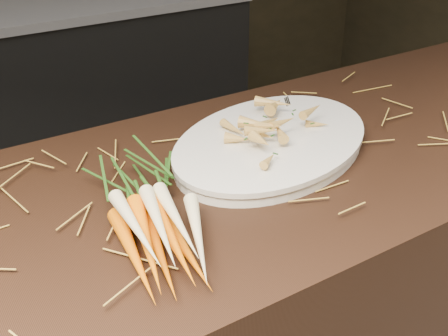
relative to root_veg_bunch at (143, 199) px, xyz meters
name	(u,v)px	position (x,y,z in m)	size (l,w,h in m)	color
back_counter	(70,86)	(0.46, 1.94, -0.52)	(1.82, 0.62, 0.84)	black
straw_bedding	(206,176)	(0.16, 0.06, -0.03)	(1.40, 0.60, 0.02)	olive
root_veg_bunch	(143,199)	(0.00, 0.00, 0.00)	(0.22, 0.46, 0.08)	#D05E00
serving_platter	(272,144)	(0.34, 0.09, -0.03)	(0.51, 0.34, 0.03)	white
roasted_veg_heap	(273,127)	(0.34, 0.09, 0.02)	(0.25, 0.18, 0.06)	#AA7E2F
serving_fork	(323,113)	(0.52, 0.13, -0.01)	(0.02, 0.19, 0.00)	silver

